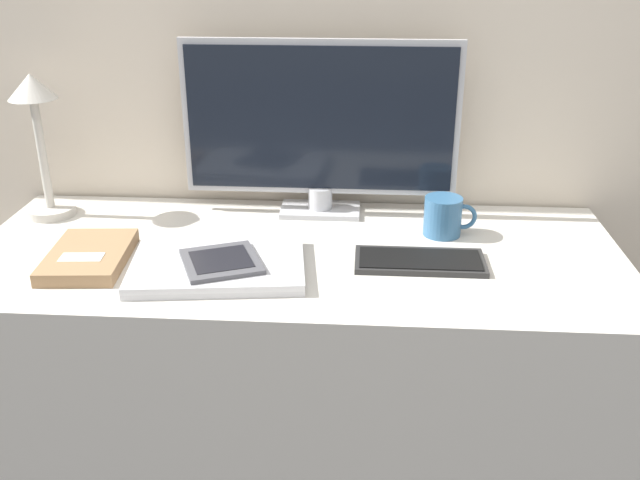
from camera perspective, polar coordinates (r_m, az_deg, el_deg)
The scene contains 8 objects.
desk at distance 1.70m, azimuth -1.81°, elevation -11.88°, with size 1.39×0.60×0.71m.
monitor at distance 1.66m, azimuth 0.03°, elevation 9.14°, with size 0.64×0.11×0.41m.
keyboard at distance 1.47m, azimuth 7.99°, elevation -1.67°, with size 0.27×0.12×0.01m.
laptop at distance 1.44m, azimuth -8.14°, elevation -1.97°, with size 0.37×0.29×0.02m.
ereader at distance 1.42m, azimuth -7.91°, elevation -1.70°, with size 0.19×0.19×0.01m.
desk_lamp at distance 1.77m, azimuth -21.65°, elevation 8.43°, with size 0.11×0.11×0.34m.
notebook at distance 1.54m, azimuth -18.02°, elevation -1.26°, with size 0.17×0.24×0.03m.
coffee_mug at distance 1.61m, azimuth 9.88°, elevation 1.88°, with size 0.12×0.08×0.09m.
Camera 1 is at (0.15, -1.13, 1.34)m, focal length 40.00 mm.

